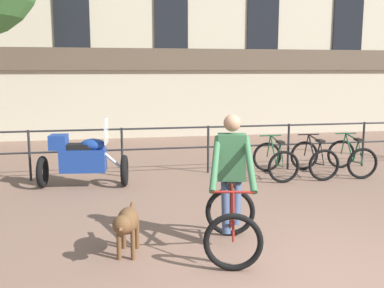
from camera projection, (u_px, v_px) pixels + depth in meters
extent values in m
plane|color=#7A5B4C|center=(314.00, 278.00, 4.92)|extent=(60.00, 60.00, 0.00)
cylinder|color=#232326|center=(30.00, 155.00, 9.17)|extent=(0.05, 0.05, 1.05)
cylinder|color=#232326|center=(122.00, 152.00, 9.52)|extent=(0.05, 0.05, 1.05)
cylinder|color=#232326|center=(208.00, 149.00, 9.87)|extent=(0.05, 0.05, 1.05)
cylinder|color=#232326|center=(288.00, 147.00, 10.22)|extent=(0.05, 0.05, 1.05)
cylinder|color=#232326|center=(363.00, 144.00, 10.58)|extent=(0.05, 0.05, 1.05)
cylinder|color=#232326|center=(208.00, 127.00, 9.79)|extent=(15.00, 0.04, 0.04)
cylinder|color=#232326|center=(208.00, 147.00, 9.87)|extent=(15.00, 0.04, 0.04)
cube|color=brown|center=(172.00, 59.00, 14.81)|extent=(17.10, 0.12, 0.70)
torus|color=black|center=(233.00, 242.00, 5.04)|extent=(0.68, 0.23, 0.68)
torus|color=black|center=(230.00, 212.00, 6.12)|extent=(0.68, 0.23, 0.68)
cylinder|color=maroon|center=(232.00, 210.00, 5.42)|extent=(0.15, 0.48, 0.60)
cylinder|color=maroon|center=(231.00, 205.00, 5.75)|extent=(0.09, 0.23, 0.52)
cylinder|color=maroon|center=(232.00, 188.00, 5.48)|extent=(0.19, 0.65, 0.10)
cylinder|color=maroon|center=(231.00, 219.00, 5.91)|extent=(0.13, 0.44, 0.08)
cylinder|color=maroon|center=(231.00, 198.00, 5.97)|extent=(0.09, 0.26, 0.47)
cylinder|color=maroon|center=(233.00, 217.00, 5.09)|extent=(0.08, 0.23, 0.54)
cylinder|color=maroon|center=(233.00, 192.00, 5.15)|extent=(0.47, 0.15, 0.03)
cube|color=black|center=(231.00, 182.00, 5.81)|extent=(0.17, 0.26, 0.05)
cube|color=#33603D|center=(232.00, 157.00, 5.75)|extent=(0.40, 0.30, 0.60)
sphere|color=#A87A5B|center=(232.00, 123.00, 5.68)|extent=(0.22, 0.22, 0.22)
cylinder|color=#33603D|center=(215.00, 163.00, 5.44)|extent=(0.31, 0.70, 0.60)
cylinder|color=#33603D|center=(250.00, 164.00, 5.42)|extent=(0.19, 0.72, 0.60)
cylinder|color=#384766|center=(226.00, 207.00, 5.76)|extent=(0.15, 0.32, 0.69)
cylinder|color=#384766|center=(237.00, 202.00, 5.75)|extent=(0.21, 0.32, 0.58)
ellipsoid|color=brown|center=(128.00, 220.00, 5.50)|extent=(0.37, 0.58, 0.31)
cylinder|color=brown|center=(125.00, 225.00, 5.28)|extent=(0.20, 0.20, 0.17)
sphere|color=brown|center=(122.00, 225.00, 5.09)|extent=(0.22, 0.22, 0.22)
cone|color=brown|center=(120.00, 229.00, 5.00)|extent=(0.15, 0.15, 0.12)
cylinder|color=brown|center=(132.00, 208.00, 5.80)|extent=(0.09, 0.19, 0.11)
cylinder|color=brown|center=(119.00, 245.00, 5.37)|extent=(0.06, 0.06, 0.37)
cylinder|color=brown|center=(133.00, 245.00, 5.36)|extent=(0.06, 0.06, 0.37)
cylinder|color=brown|center=(124.00, 234.00, 5.71)|extent=(0.06, 0.06, 0.37)
cylinder|color=brown|center=(137.00, 235.00, 5.70)|extent=(0.06, 0.06, 0.37)
torus|color=black|center=(124.00, 171.00, 8.76)|extent=(0.19, 0.63, 0.62)
torus|color=black|center=(43.00, 172.00, 8.65)|extent=(0.19, 0.63, 0.62)
cube|color=navy|center=(83.00, 160.00, 8.67)|extent=(0.90, 0.50, 0.44)
ellipsoid|color=navy|center=(93.00, 145.00, 8.63)|extent=(0.51, 0.37, 0.24)
cube|color=black|center=(77.00, 146.00, 8.62)|extent=(0.59, 0.36, 0.10)
cylinder|color=#B2B2B7|center=(114.00, 161.00, 8.71)|extent=(0.44, 0.11, 0.41)
cube|color=silver|center=(106.00, 131.00, 8.61)|extent=(0.08, 0.44, 0.50)
cube|color=navy|center=(59.00, 142.00, 8.58)|extent=(0.36, 0.40, 0.28)
torus|color=black|center=(267.00, 157.00, 10.03)|extent=(0.66, 0.08, 0.66)
torus|color=black|center=(284.00, 167.00, 9.01)|extent=(0.66, 0.08, 0.66)
cylinder|color=#194C2D|center=(273.00, 150.00, 9.60)|extent=(0.05, 0.47, 0.58)
cylinder|color=#194C2D|center=(278.00, 154.00, 9.29)|extent=(0.04, 0.22, 0.51)
cylinder|color=#194C2D|center=(275.00, 139.00, 9.46)|extent=(0.06, 0.63, 0.10)
cylinder|color=#194C2D|center=(280.00, 166.00, 9.22)|extent=(0.04, 0.42, 0.07)
cylinder|color=#194C2D|center=(282.00, 155.00, 9.08)|extent=(0.03, 0.25, 0.46)
cylinder|color=#194C2D|center=(269.00, 146.00, 9.90)|extent=(0.03, 0.21, 0.52)
cylinder|color=#194C2D|center=(270.00, 136.00, 9.76)|extent=(0.48, 0.05, 0.03)
cube|color=black|center=(280.00, 142.00, 9.16)|extent=(0.13, 0.24, 0.05)
torus|color=black|center=(304.00, 155.00, 10.20)|extent=(0.66, 0.09, 0.66)
torus|color=black|center=(324.00, 165.00, 9.17)|extent=(0.66, 0.09, 0.66)
cylinder|color=black|center=(312.00, 149.00, 9.76)|extent=(0.06, 0.47, 0.58)
cylinder|color=black|center=(318.00, 153.00, 9.46)|extent=(0.04, 0.22, 0.51)
cylinder|color=black|center=(314.00, 138.00, 9.63)|extent=(0.07, 0.63, 0.10)
cylinder|color=black|center=(320.00, 164.00, 9.38)|extent=(0.05, 0.42, 0.07)
cylinder|color=black|center=(322.00, 153.00, 9.25)|extent=(0.04, 0.25, 0.46)
cylinder|color=black|center=(306.00, 145.00, 10.06)|extent=(0.04, 0.21, 0.52)
cylinder|color=black|center=(309.00, 134.00, 9.93)|extent=(0.48, 0.05, 0.03)
cube|color=black|center=(320.00, 141.00, 9.32)|extent=(0.13, 0.25, 0.05)
torus|color=black|center=(341.00, 154.00, 10.37)|extent=(0.66, 0.12, 0.66)
torus|color=black|center=(362.00, 163.00, 9.34)|extent=(0.66, 0.12, 0.66)
cylinder|color=#194C2D|center=(349.00, 147.00, 9.93)|extent=(0.08, 0.47, 0.58)
cylinder|color=#194C2D|center=(356.00, 151.00, 9.62)|extent=(0.05, 0.22, 0.51)
cylinder|color=#194C2D|center=(352.00, 137.00, 9.79)|extent=(0.09, 0.63, 0.10)
cylinder|color=#194C2D|center=(358.00, 163.00, 9.55)|extent=(0.07, 0.42, 0.07)
cylinder|color=#194C2D|center=(360.00, 152.00, 9.41)|extent=(0.05, 0.25, 0.46)
cylinder|color=#194C2D|center=(343.00, 144.00, 10.23)|extent=(0.05, 0.21, 0.52)
cylinder|color=#194C2D|center=(346.00, 133.00, 10.10)|extent=(0.48, 0.07, 0.03)
cube|color=black|center=(359.00, 140.00, 9.49)|extent=(0.14, 0.25, 0.05)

